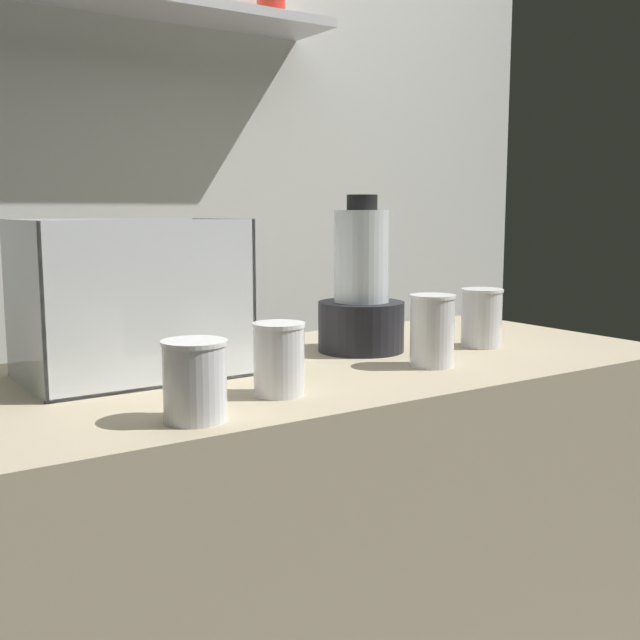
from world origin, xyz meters
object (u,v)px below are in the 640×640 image
at_px(juice_cup_carrot_left, 279,362).
at_px(juice_cup_orange_middle, 432,334).
at_px(blender_pitcher, 361,295).
at_px(juice_cup_orange_right, 481,322).
at_px(carrot_display_bin, 133,328).
at_px(juice_cup_orange_far_left, 195,386).

relative_size(juice_cup_carrot_left, juice_cup_orange_middle, 0.86).
xyz_separation_m(blender_pitcher, juice_cup_orange_right, (0.24, -0.10, -0.06)).
relative_size(blender_pitcher, juice_cup_orange_right, 2.58).
height_order(carrot_display_bin, blender_pitcher, blender_pitcher).
bearing_deg(juice_cup_carrot_left, juice_cup_orange_far_left, -159.71).
distance_m(carrot_display_bin, juice_cup_orange_far_left, 0.33).
bearing_deg(juice_cup_carrot_left, carrot_display_bin, 117.63).
height_order(carrot_display_bin, juice_cup_orange_far_left, carrot_display_bin).
relative_size(carrot_display_bin, juice_cup_orange_far_left, 3.21).
xyz_separation_m(juice_cup_carrot_left, juice_cup_orange_right, (0.57, 0.13, 0.00)).
distance_m(blender_pitcher, juice_cup_carrot_left, 0.41).
height_order(carrot_display_bin, juice_cup_carrot_left, carrot_display_bin).
bearing_deg(juice_cup_orange_middle, blender_pitcher, 94.07).
height_order(juice_cup_orange_middle, juice_cup_orange_right, juice_cup_orange_middle).
bearing_deg(blender_pitcher, juice_cup_orange_right, -22.81).
bearing_deg(carrot_display_bin, blender_pitcher, -3.55).
height_order(juice_cup_carrot_left, juice_cup_orange_right, juice_cup_orange_right).
height_order(carrot_display_bin, juice_cup_orange_right, carrot_display_bin).
xyz_separation_m(blender_pitcher, juice_cup_carrot_left, (-0.33, -0.23, -0.06)).
distance_m(blender_pitcher, juice_cup_orange_right, 0.27).
bearing_deg(carrot_display_bin, juice_cup_carrot_left, -62.37).
xyz_separation_m(juice_cup_orange_far_left, juice_cup_carrot_left, (0.17, 0.06, 0.00)).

